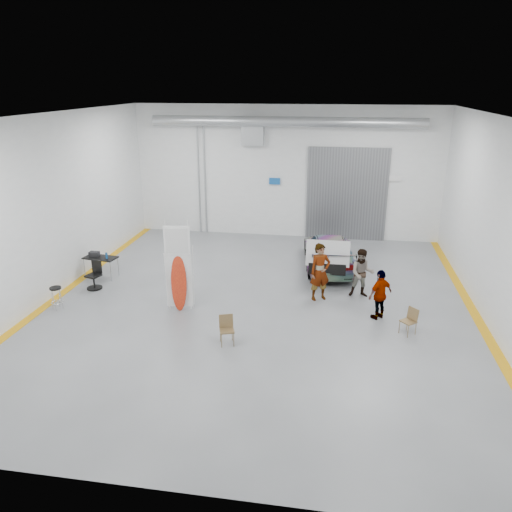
% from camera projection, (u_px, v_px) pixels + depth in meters
% --- Properties ---
extents(ground, '(16.00, 16.00, 0.00)m').
position_uv_depth(ground, '(258.00, 306.00, 16.32)').
color(ground, slate).
rests_on(ground, ground).
extents(room_shell, '(14.02, 16.18, 6.01)m').
position_uv_depth(room_shell, '(275.00, 170.00, 17.00)').
color(room_shell, silver).
rests_on(room_shell, ground).
extents(sedan_car, '(2.30, 4.67, 1.31)m').
position_uv_depth(sedan_car, '(329.00, 251.00, 19.53)').
color(sedan_car, white).
rests_on(sedan_car, ground).
extents(person_a, '(0.85, 0.75, 1.96)m').
position_uv_depth(person_a, '(320.00, 272.00, 16.49)').
color(person_a, brown).
rests_on(person_a, ground).
extents(person_b, '(0.86, 0.68, 1.68)m').
position_uv_depth(person_b, '(362.00, 273.00, 16.75)').
color(person_b, '#466581').
rests_on(person_b, ground).
extents(person_c, '(0.94, 0.91, 1.60)m').
position_uv_depth(person_c, '(380.00, 294.00, 15.19)').
color(person_c, brown).
rests_on(person_c, ground).
extents(surfboard_display, '(0.83, 0.31, 2.95)m').
position_uv_depth(surfboard_display, '(177.00, 275.00, 15.66)').
color(surfboard_display, white).
rests_on(surfboard_display, ground).
extents(folding_chair_near, '(0.49, 0.52, 0.83)m').
position_uv_depth(folding_chair_near, '(227.00, 336.00, 13.85)').
color(folding_chair_near, brown).
rests_on(folding_chair_near, ground).
extents(folding_chair_far, '(0.52, 0.60, 0.79)m').
position_uv_depth(folding_chair_far, '(408.00, 326.00, 14.41)').
color(folding_chair_far, brown).
rests_on(folding_chair_far, ground).
extents(shop_stool, '(0.38, 0.38, 0.75)m').
position_uv_depth(shop_stool, '(57.00, 298.00, 15.96)').
color(shop_stool, black).
rests_on(shop_stool, ground).
extents(work_table, '(1.30, 0.77, 1.00)m').
position_uv_depth(work_table, '(99.00, 257.00, 18.50)').
color(work_table, '#95999D').
rests_on(work_table, ground).
extents(office_chair, '(0.55, 0.58, 1.01)m').
position_uv_depth(office_chair, '(94.00, 276.00, 17.55)').
color(office_chair, black).
rests_on(office_chair, ground).
extents(trunk_lid, '(1.52, 0.92, 0.04)m').
position_uv_depth(trunk_lid, '(328.00, 251.00, 17.44)').
color(trunk_lid, silver).
rests_on(trunk_lid, sedan_car).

